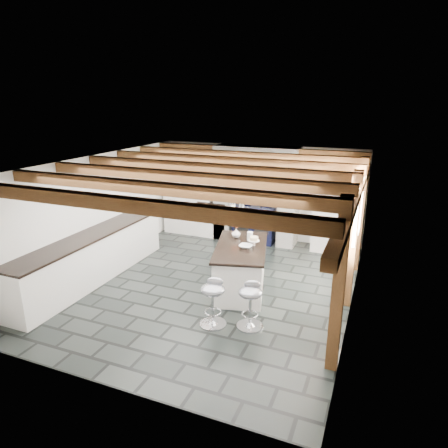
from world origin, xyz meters
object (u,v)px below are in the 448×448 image
at_px(kitchen_island, 241,267).
at_px(bar_stool_near, 250,299).
at_px(range_cooker, 255,222).
at_px(bar_stool_far, 213,297).

distance_m(kitchen_island, bar_stool_near, 1.30).
bearing_deg(range_cooker, bar_stool_near, -73.32).
distance_m(kitchen_island, bar_stool_far, 1.32).
height_order(kitchen_island, bar_stool_far, kitchen_island).
xyz_separation_m(range_cooker, kitchen_island, (0.56, -2.59, -0.04)).
height_order(kitchen_island, bar_stool_near, kitchen_island).
xyz_separation_m(kitchen_island, bar_stool_far, (0.02, -1.32, 0.05)).
xyz_separation_m(bar_stool_near, bar_stool_far, (-0.55, -0.15, 0.01)).
bearing_deg(bar_stool_near, range_cooker, 90.47).
distance_m(range_cooker, bar_stool_far, 3.96).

